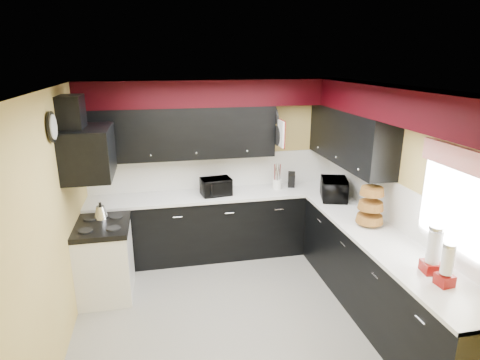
# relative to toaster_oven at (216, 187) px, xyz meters

# --- Properties ---
(ground) EXTENTS (3.60, 3.60, 0.00)m
(ground) POSITION_rel_toaster_oven_xyz_m (0.04, -1.45, -1.06)
(ground) COLOR gray
(ground) RESTS_ON ground
(wall_back) EXTENTS (3.60, 0.06, 2.50)m
(wall_back) POSITION_rel_toaster_oven_xyz_m (0.04, 0.35, 0.19)
(wall_back) COLOR #E0C666
(wall_back) RESTS_ON ground
(wall_right) EXTENTS (0.06, 3.60, 2.50)m
(wall_right) POSITION_rel_toaster_oven_xyz_m (1.84, -1.45, 0.19)
(wall_right) COLOR #E0C666
(wall_right) RESTS_ON ground
(wall_left) EXTENTS (0.06, 3.60, 2.50)m
(wall_left) POSITION_rel_toaster_oven_xyz_m (-1.76, -1.45, 0.19)
(wall_left) COLOR #E0C666
(wall_left) RESTS_ON ground
(ceiling) EXTENTS (3.60, 3.60, 0.06)m
(ceiling) POSITION_rel_toaster_oven_xyz_m (0.04, -1.45, 1.44)
(ceiling) COLOR white
(ceiling) RESTS_ON wall_back
(cab_back) EXTENTS (3.60, 0.60, 0.90)m
(cab_back) POSITION_rel_toaster_oven_xyz_m (0.04, 0.05, -0.61)
(cab_back) COLOR black
(cab_back) RESTS_ON ground
(cab_right) EXTENTS (0.60, 3.00, 0.90)m
(cab_right) POSITION_rel_toaster_oven_xyz_m (1.54, -1.75, -0.61)
(cab_right) COLOR black
(cab_right) RESTS_ON ground
(counter_back) EXTENTS (3.62, 0.64, 0.04)m
(counter_back) POSITION_rel_toaster_oven_xyz_m (0.04, 0.05, -0.14)
(counter_back) COLOR white
(counter_back) RESTS_ON cab_back
(counter_right) EXTENTS (0.64, 3.02, 0.04)m
(counter_right) POSITION_rel_toaster_oven_xyz_m (1.54, -1.75, -0.14)
(counter_right) COLOR white
(counter_right) RESTS_ON cab_right
(splash_back) EXTENTS (3.60, 0.02, 0.50)m
(splash_back) POSITION_rel_toaster_oven_xyz_m (0.04, 0.34, 0.13)
(splash_back) COLOR white
(splash_back) RESTS_ON counter_back
(splash_right) EXTENTS (0.02, 3.60, 0.50)m
(splash_right) POSITION_rel_toaster_oven_xyz_m (1.83, -1.45, 0.13)
(splash_right) COLOR white
(splash_right) RESTS_ON counter_right
(upper_back) EXTENTS (2.60, 0.35, 0.70)m
(upper_back) POSITION_rel_toaster_oven_xyz_m (-0.46, 0.17, 0.74)
(upper_back) COLOR black
(upper_back) RESTS_ON wall_back
(upper_right) EXTENTS (0.35, 1.80, 0.70)m
(upper_right) POSITION_rel_toaster_oven_xyz_m (1.66, -0.55, 0.74)
(upper_right) COLOR black
(upper_right) RESTS_ON wall_right
(soffit_back) EXTENTS (3.60, 0.36, 0.35)m
(soffit_back) POSITION_rel_toaster_oven_xyz_m (0.04, 0.17, 1.27)
(soffit_back) COLOR black
(soffit_back) RESTS_ON wall_back
(soffit_right) EXTENTS (0.36, 3.24, 0.35)m
(soffit_right) POSITION_rel_toaster_oven_xyz_m (1.66, -1.63, 1.27)
(soffit_right) COLOR black
(soffit_right) RESTS_ON wall_right
(stove) EXTENTS (0.60, 0.75, 0.86)m
(stove) POSITION_rel_toaster_oven_xyz_m (-1.46, -0.70, -0.63)
(stove) COLOR white
(stove) RESTS_ON ground
(cooktop) EXTENTS (0.62, 0.77, 0.06)m
(cooktop) POSITION_rel_toaster_oven_xyz_m (-1.46, -0.70, -0.17)
(cooktop) COLOR black
(cooktop) RESTS_ON stove
(hood) EXTENTS (0.50, 0.78, 0.55)m
(hood) POSITION_rel_toaster_oven_xyz_m (-1.51, -0.70, 0.72)
(hood) COLOR black
(hood) RESTS_ON wall_left
(hood_duct) EXTENTS (0.24, 0.40, 0.40)m
(hood_duct) POSITION_rel_toaster_oven_xyz_m (-1.64, -0.70, 1.14)
(hood_duct) COLOR black
(hood_duct) RESTS_ON wall_left
(window) EXTENTS (0.03, 0.86, 0.96)m
(window) POSITION_rel_toaster_oven_xyz_m (1.82, -2.35, 0.49)
(window) COLOR white
(window) RESTS_ON wall_right
(valance) EXTENTS (0.04, 0.88, 0.20)m
(valance) POSITION_rel_toaster_oven_xyz_m (1.77, -2.35, 0.89)
(valance) COLOR red
(valance) RESTS_ON wall_right
(pan_top) EXTENTS (0.03, 0.22, 0.40)m
(pan_top) POSITION_rel_toaster_oven_xyz_m (0.86, 0.10, 0.94)
(pan_top) COLOR black
(pan_top) RESTS_ON upper_back
(pan_mid) EXTENTS (0.03, 0.28, 0.46)m
(pan_mid) POSITION_rel_toaster_oven_xyz_m (0.86, -0.03, 0.69)
(pan_mid) COLOR black
(pan_mid) RESTS_ON upper_back
(pan_low) EXTENTS (0.03, 0.24, 0.42)m
(pan_low) POSITION_rel_toaster_oven_xyz_m (0.86, 0.23, 0.66)
(pan_low) COLOR black
(pan_low) RESTS_ON upper_back
(cut_board) EXTENTS (0.03, 0.26, 0.35)m
(cut_board) POSITION_rel_toaster_oven_xyz_m (0.87, -0.15, 0.74)
(cut_board) COLOR white
(cut_board) RESTS_ON upper_back
(baskets) EXTENTS (0.27, 0.27, 0.50)m
(baskets) POSITION_rel_toaster_oven_xyz_m (1.56, -1.40, 0.12)
(baskets) COLOR brown
(baskets) RESTS_ON upper_right
(clock) EXTENTS (0.03, 0.30, 0.30)m
(clock) POSITION_rel_toaster_oven_xyz_m (-1.73, -1.20, 1.09)
(clock) COLOR black
(clock) RESTS_ON wall_left
(deco_plate) EXTENTS (0.03, 0.24, 0.24)m
(deco_plate) POSITION_rel_toaster_oven_xyz_m (1.81, -1.80, 1.19)
(deco_plate) COLOR white
(deco_plate) RESTS_ON wall_right
(toaster_oven) EXTENTS (0.45, 0.39, 0.24)m
(toaster_oven) POSITION_rel_toaster_oven_xyz_m (0.00, 0.00, 0.00)
(toaster_oven) COLOR black
(toaster_oven) RESTS_ON counter_back
(microwave) EXTENTS (0.47, 0.57, 0.27)m
(microwave) POSITION_rel_toaster_oven_xyz_m (1.54, -0.49, 0.02)
(microwave) COLOR black
(microwave) RESTS_ON counter_right
(utensil_crock) EXTENTS (0.17, 0.17, 0.14)m
(utensil_crock) POSITION_rel_toaster_oven_xyz_m (0.91, 0.08, -0.05)
(utensil_crock) COLOR white
(utensil_crock) RESTS_ON counter_back
(knife_block) EXTENTS (0.14, 0.16, 0.22)m
(knife_block) POSITION_rel_toaster_oven_xyz_m (1.14, 0.12, -0.01)
(knife_block) COLOR black
(knife_block) RESTS_ON counter_back
(kettle) EXTENTS (0.18, 0.18, 0.15)m
(kettle) POSITION_rel_toaster_oven_xyz_m (-1.48, -0.51, -0.06)
(kettle) COLOR silver
(kettle) RESTS_ON cooktop
(dispenser_a) EXTENTS (0.18, 0.18, 0.43)m
(dispenser_a) POSITION_rel_toaster_oven_xyz_m (1.57, -2.49, 0.10)
(dispenser_a) COLOR maroon
(dispenser_a) RESTS_ON counter_right
(dispenser_b) EXTENTS (0.14, 0.14, 0.35)m
(dispenser_b) POSITION_rel_toaster_oven_xyz_m (1.54, -2.70, 0.06)
(dispenser_b) COLOR #660000
(dispenser_b) RESTS_ON counter_right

